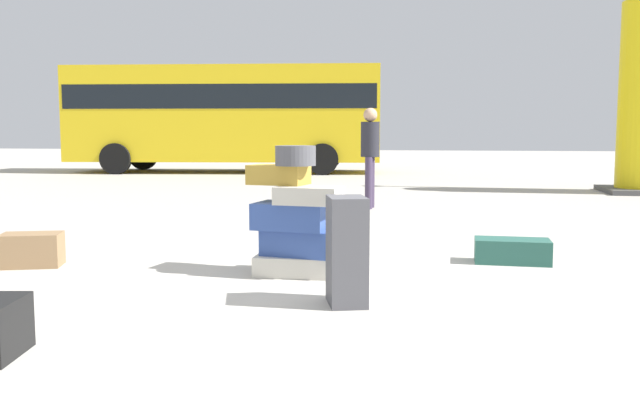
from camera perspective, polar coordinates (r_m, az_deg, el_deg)
The scene contains 7 objects.
ground_plane at distance 5.61m, azimuth -0.12°, elevation -6.76°, with size 80.00×80.00×0.00m, color #ADA89E.
suitcase_tower at distance 5.74m, azimuth -1.98°, elevation -1.85°, with size 0.86×0.59×1.11m.
suitcase_charcoal_upright_blue at distance 4.75m, azimuth 2.29°, elevation -4.34°, with size 0.26×0.36×0.77m, color #4C4C51.
suitcase_teal_behind_tower at distance 6.53m, azimuth 16.03°, elevation -4.19°, with size 0.68×0.34×0.23m, color #26594C.
suitcase_brown_foreground_near at distance 6.66m, azimuth -23.33°, elevation -3.92°, with size 0.52×0.32×0.30m, color olive.
person_bearded_onlooker at distance 10.75m, azimuth 4.28°, elevation 4.39°, with size 0.30×0.34×1.60m.
parked_bus at distance 20.76m, azimuth -7.99°, elevation 7.43°, with size 9.50×3.50×3.15m.
Camera 1 is at (0.93, -5.40, 1.22)m, focal length 37.62 mm.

